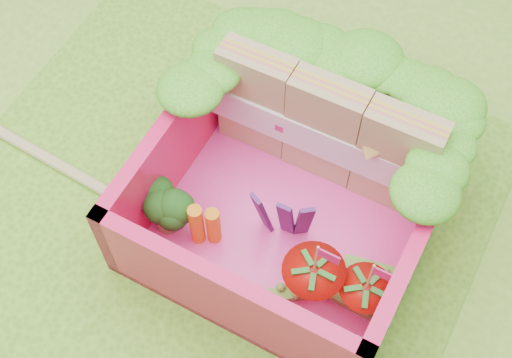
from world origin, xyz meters
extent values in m
plane|color=#74B533|center=(0.00, 0.00, 0.00)|extent=(14.00, 14.00, 0.00)
cube|color=#5FA324|center=(0.00, 0.00, 0.01)|extent=(2.60, 2.60, 0.03)
cube|color=#FF41AB|center=(0.38, 0.21, 0.06)|extent=(1.30, 1.30, 0.05)
cube|color=#EF1453|center=(0.38, 0.82, 0.31)|extent=(1.30, 0.07, 0.55)
cube|color=#EF1453|center=(0.38, -0.41, 0.31)|extent=(1.30, 0.07, 0.55)
cube|color=#EF1453|center=(-0.23, 0.21, 0.31)|extent=(0.07, 1.30, 0.55)
cube|color=#EF1453|center=(1.00, 0.21, 0.31)|extent=(0.07, 1.30, 0.55)
ellipsoid|color=#23921A|center=(-0.12, 0.79, 0.64)|extent=(0.30, 0.30, 0.11)
ellipsoid|color=#23921A|center=(-0.01, 0.79, 0.64)|extent=(0.30, 0.30, 0.11)
ellipsoid|color=#23921A|center=(0.10, 0.79, 0.64)|extent=(0.30, 0.30, 0.11)
ellipsoid|color=#23921A|center=(0.21, 0.79, 0.64)|extent=(0.30, 0.30, 0.11)
ellipsoid|color=#23921A|center=(0.32, 0.79, 0.64)|extent=(0.30, 0.30, 0.11)
ellipsoid|color=#23921A|center=(0.44, 0.79, 0.64)|extent=(0.30, 0.30, 0.11)
ellipsoid|color=#23921A|center=(0.55, 0.79, 0.64)|extent=(0.30, 0.30, 0.11)
ellipsoid|color=#23921A|center=(0.66, 0.79, 0.64)|extent=(0.30, 0.30, 0.11)
ellipsoid|color=#23921A|center=(0.77, 0.79, 0.64)|extent=(0.30, 0.30, 0.11)
ellipsoid|color=#23921A|center=(0.88, 0.79, 0.64)|extent=(0.30, 0.30, 0.11)
ellipsoid|color=#23921A|center=(-0.20, 0.31, 0.64)|extent=(0.27, 0.27, 0.10)
ellipsoid|color=#23921A|center=(-0.20, 0.45, 0.64)|extent=(0.27, 0.27, 0.10)
ellipsoid|color=#23921A|center=(-0.20, 0.59, 0.64)|extent=(0.27, 0.27, 0.10)
ellipsoid|color=#23921A|center=(-0.20, 0.73, 0.64)|extent=(0.27, 0.27, 0.10)
ellipsoid|color=#23921A|center=(0.96, 0.31, 0.64)|extent=(0.27, 0.27, 0.10)
ellipsoid|color=#23921A|center=(0.96, 0.45, 0.64)|extent=(0.27, 0.27, 0.10)
ellipsoid|color=#23921A|center=(0.96, 0.59, 0.64)|extent=(0.27, 0.27, 0.10)
ellipsoid|color=#23921A|center=(0.96, 0.73, 0.64)|extent=(0.27, 0.27, 0.10)
cube|color=tan|center=(0.01, 0.55, 0.40)|extent=(0.37, 0.15, 0.64)
cube|color=tan|center=(0.38, 0.55, 0.40)|extent=(0.37, 0.15, 0.64)
cube|color=tan|center=(0.75, 0.55, 0.40)|extent=(0.37, 0.15, 0.64)
cube|color=white|center=(0.38, 0.55, 0.37)|extent=(1.17, 0.19, 0.20)
cylinder|color=#7CAF55|center=(-0.13, -0.12, 0.15)|extent=(0.12, 0.12, 0.15)
ellipsoid|color=#184813|center=(-0.13, -0.12, 0.28)|extent=(0.31, 0.31, 0.12)
cylinder|color=orange|center=(0.05, -0.12, 0.22)|extent=(0.07, 0.07, 0.29)
cylinder|color=orange|center=(0.11, -0.08, 0.21)|extent=(0.07, 0.07, 0.25)
cube|color=#441752|center=(0.30, 0.06, 0.27)|extent=(0.07, 0.05, 0.38)
cube|color=#441752|center=(0.41, 0.09, 0.27)|extent=(0.07, 0.02, 0.38)
cube|color=#441752|center=(0.49, 0.12, 0.27)|extent=(0.07, 0.06, 0.38)
cone|color=red|center=(0.65, -0.12, 0.22)|extent=(0.28, 0.28, 0.28)
cylinder|color=tan|center=(0.65, -0.12, 0.48)|extent=(0.01, 0.01, 0.24)
cube|color=#D42373|center=(0.70, -0.12, 0.56)|extent=(0.10, 0.01, 0.06)
cone|color=red|center=(0.88, -0.07, 0.20)|extent=(0.24, 0.24, 0.24)
cylinder|color=tan|center=(0.88, -0.07, 0.44)|extent=(0.01, 0.01, 0.24)
cube|color=#D42373|center=(0.93, -0.07, 0.52)|extent=(0.10, 0.01, 0.06)
cube|color=green|center=(0.88, 0.12, 0.11)|extent=(0.33, 0.13, 0.05)
cube|color=green|center=(0.88, -0.07, 0.11)|extent=(0.32, 0.08, 0.05)
cube|color=green|center=(0.56, -0.18, 0.11)|extent=(0.29, 0.26, 0.05)
cube|color=tan|center=(-0.94, -0.09, 0.05)|extent=(2.14, 0.16, 0.04)
cube|color=tan|center=(-0.88, -0.07, 0.05)|extent=(2.14, 0.16, 0.04)
camera|label=1|loc=(1.00, -1.31, 3.22)|focal=50.00mm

